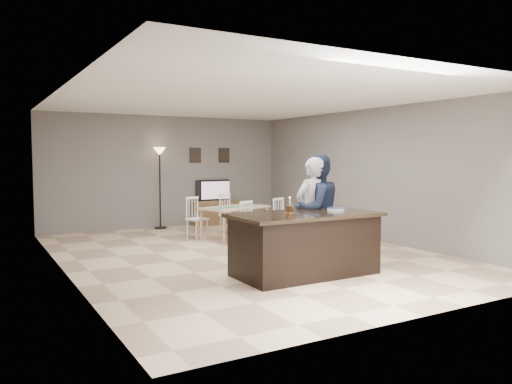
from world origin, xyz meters
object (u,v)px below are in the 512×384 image
kitchen_island (305,244)px  plate_stack (336,209)px  birthday_cake (290,209)px  dining_table (235,212)px  television (214,190)px  man (317,209)px  tv_console (216,213)px  floor_lamp (160,166)px  woman (312,211)px

kitchen_island → plate_stack: (0.61, 0.05, 0.47)m
birthday_cake → dining_table: 3.34m
television → dining_table: 2.36m
man → plate_stack: size_ratio=6.58×
tv_console → birthday_cake: birthday_cake is taller
tv_console → man: 5.08m
television → dining_table: size_ratio=0.47×
floor_lamp → birthday_cake: bearing=-89.1°
floor_lamp → kitchen_island: bearing=-87.5°
tv_console → birthday_cake: (-1.36, -5.42, 0.65)m
plate_stack → dining_table: (-0.00, 3.32, -0.37)m
dining_table → floor_lamp: (-0.85, 2.21, 0.95)m
television → woman: bearing=82.5°
television → dining_table: (-0.59, -2.26, -0.31)m
man → floor_lamp: size_ratio=0.90×
television → floor_lamp: 1.58m
woman → birthday_cake: (-0.69, -0.40, 0.10)m
birthday_cake → dining_table: (0.77, 3.23, -0.40)m
plate_stack → floor_lamp: (-0.85, 5.54, 0.58)m
plate_stack → dining_table: plate_stack is taller
kitchen_island → man: size_ratio=1.23×
man → plate_stack: (-0.02, -0.50, 0.05)m
tv_console → dining_table: bearing=-105.1°
woman → plate_stack: size_ratio=6.42×
kitchen_island → tv_console: size_ratio=1.79×
birthday_cake → floor_lamp: bearing=90.9°
kitchen_island → man: man is taller
kitchen_island → dining_table: size_ratio=1.10×
television → woman: (-0.67, -5.09, -0.01)m
woman → dining_table: 2.84m
man → floor_lamp: bearing=-85.4°
kitchen_island → television: bearing=78.0°
television → plate_stack: size_ratio=3.45×
floor_lamp → man: bearing=-80.2°
plate_stack → kitchen_island: bearing=-174.8°
kitchen_island → floor_lamp: bearing=92.5°
plate_stack → floor_lamp: size_ratio=0.14×
woman → dining_table: bearing=-96.7°
tv_console → television: 0.57m
kitchen_island → floor_lamp: size_ratio=1.11×
television → floor_lamp: floor_lamp is taller
man → floor_lamp: (-0.88, 5.04, 0.63)m
plate_stack → floor_lamp: 5.63m
birthday_cake → plate_stack: birthday_cake is taller
woman → kitchen_island: bearing=41.0°
kitchen_island → birthday_cake: bearing=137.7°
plate_stack → floor_lamp: floor_lamp is taller
tv_console → floor_lamp: 1.88m
kitchen_island → woman: bearing=46.1°
woman → dining_table: woman is taller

